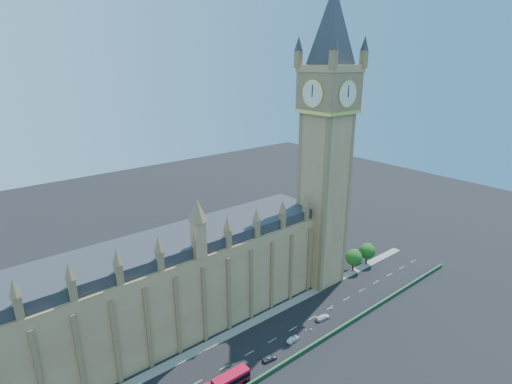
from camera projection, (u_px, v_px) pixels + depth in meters
ground at (261, 347)px, 107.33m from camera, size 400.00×400.00×0.00m
palace_westminster at (134, 299)px, 104.17m from camera, size 120.00×20.00×28.00m
elizabeth_tower at (327, 124)px, 123.21m from camera, size 20.59×20.59×105.00m
bridge_parapet at (284, 364)px, 100.52m from camera, size 160.00×0.60×1.20m
kerb_north at (240, 329)px, 114.30m from camera, size 160.00×3.00×0.16m
tree_east_near at (354, 257)px, 144.26m from camera, size 6.00×6.00×8.50m
tree_east_far at (367, 250)px, 149.06m from camera, size 6.00×6.00×8.50m
car_grey at (270, 358)px, 102.25m from camera, size 4.17×2.14×1.36m
car_silver at (293, 339)px, 109.13m from camera, size 4.16×1.73×1.34m
car_white at (323, 317)px, 118.52m from camera, size 4.93×2.46×1.38m
cone_a at (331, 309)px, 123.05m from camera, size 0.53×0.53×0.80m
cone_b at (311, 330)px, 113.48m from camera, size 0.65×0.65×0.79m
cone_c at (332, 306)px, 124.34m from camera, size 0.49×0.49×0.67m
cone_d at (306, 330)px, 113.33m from camera, size 0.49×0.49×0.69m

